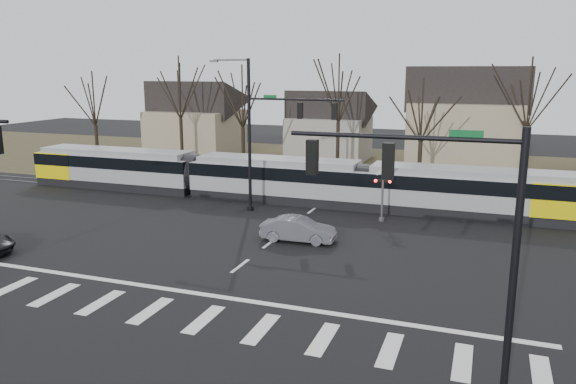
% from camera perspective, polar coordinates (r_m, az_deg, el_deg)
% --- Properties ---
extents(ground, '(140.00, 140.00, 0.00)m').
position_cam_1_polar(ground, '(26.27, -6.72, -8.87)').
color(ground, black).
extents(grass_verge, '(140.00, 28.00, 0.01)m').
position_cam_1_polar(grass_verge, '(55.80, 8.01, 2.43)').
color(grass_verge, '#38331E').
rests_on(grass_verge, ground).
extents(crosswalk, '(27.00, 2.60, 0.01)m').
position_cam_1_polar(crosswalk, '(23.04, -11.23, -12.14)').
color(crosswalk, silver).
rests_on(crosswalk, ground).
extents(stop_line, '(28.00, 0.35, 0.01)m').
position_cam_1_polar(stop_line, '(24.79, -8.60, -10.24)').
color(stop_line, silver).
rests_on(stop_line, ground).
extents(lane_dashes, '(0.18, 30.00, 0.01)m').
position_cam_1_polar(lane_dashes, '(40.57, 3.34, -1.18)').
color(lane_dashes, silver).
rests_on(lane_dashes, ground).
extents(rail_pair, '(90.00, 1.52, 0.06)m').
position_cam_1_polar(rail_pair, '(40.38, 3.26, -1.21)').
color(rail_pair, '#59595E').
rests_on(rail_pair, ground).
extents(tram, '(41.66, 3.09, 3.16)m').
position_cam_1_polar(tram, '(41.31, -1.31, 1.51)').
color(tram, gray).
rests_on(tram, ground).
extents(sedan, '(1.94, 4.36, 1.38)m').
position_cam_1_polar(sedan, '(31.56, 1.05, -3.81)').
color(sedan, slate).
rests_on(sedan, ground).
extents(signal_pole_near_right, '(6.72, 0.44, 8.00)m').
position_cam_1_polar(signal_pole_near_right, '(16.46, 15.73, -3.25)').
color(signal_pole_near_right, black).
rests_on(signal_pole_near_right, ground).
extents(signal_pole_far, '(9.28, 0.44, 10.20)m').
position_cam_1_polar(signal_pole_far, '(37.11, -1.69, 6.49)').
color(signal_pole_far, black).
rests_on(signal_pole_far, ground).
extents(rail_crossing_signal, '(1.08, 0.36, 4.00)m').
position_cam_1_polar(rail_crossing_signal, '(35.99, 9.57, -0.01)').
color(rail_crossing_signal, '#59595B').
rests_on(rail_crossing_signal, ground).
extents(tree_row, '(59.20, 7.20, 10.00)m').
position_cam_1_polar(tree_row, '(48.92, 9.03, 6.93)').
color(tree_row, black).
rests_on(tree_row, ground).
extents(house_a, '(9.72, 8.64, 8.60)m').
position_cam_1_polar(house_a, '(64.12, -9.41, 7.67)').
color(house_a, gray).
rests_on(house_a, ground).
extents(house_b, '(8.64, 7.56, 7.65)m').
position_cam_1_polar(house_b, '(60.31, 4.22, 7.05)').
color(house_b, gray).
rests_on(house_b, ground).
extents(house_c, '(10.80, 8.64, 10.10)m').
position_cam_1_polar(house_c, '(55.07, 17.66, 7.33)').
color(house_c, gray).
rests_on(house_c, ground).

